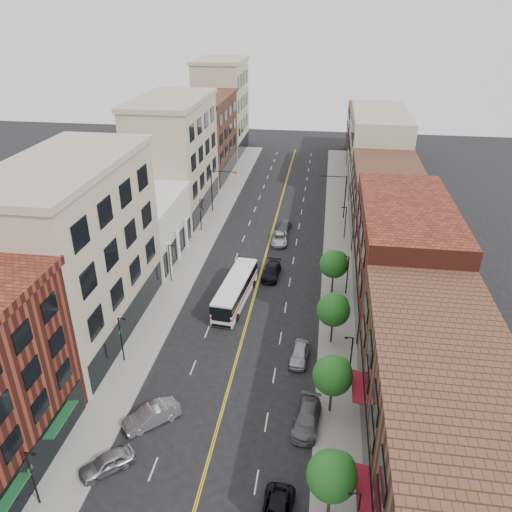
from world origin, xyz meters
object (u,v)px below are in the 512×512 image
at_px(car_angle_a, 107,463).
at_px(car_lane_behind, 247,267).
at_px(car_parked_mid, 307,418).
at_px(city_bus, 235,289).
at_px(car_parked_far, 300,354).
at_px(car_angle_b, 152,415).
at_px(car_lane_c, 285,226).
at_px(car_lane_b, 279,238).
at_px(car_lane_a, 271,272).

xyz_separation_m(car_angle_a, car_lane_behind, (5.60, 32.50, 0.01)).
height_order(car_parked_mid, car_lane_behind, car_parked_mid).
bearing_deg(city_bus, car_parked_far, -44.16).
relative_size(car_angle_b, car_lane_c, 1.18).
distance_m(car_angle_b, car_parked_mid, 13.10).
distance_m(car_angle_b, car_parked_far, 15.56).
relative_size(car_parked_mid, car_lane_b, 1.04).
height_order(car_lane_a, car_lane_b, car_lane_a).
bearing_deg(car_parked_far, car_lane_behind, 119.23).
bearing_deg(car_parked_mid, car_lane_c, 103.34).
bearing_deg(car_parked_far, city_bus, 134.67).
relative_size(car_angle_b, car_parked_far, 1.12).
bearing_deg(car_lane_behind, car_angle_a, 76.46).
relative_size(car_angle_a, car_lane_a, 0.82).
distance_m(car_lane_b, car_lane_c, 4.84).
bearing_deg(car_angle_b, car_angle_a, -62.53).
height_order(car_angle_b, car_lane_behind, car_angle_b).
bearing_deg(car_parked_far, car_parked_mid, -77.76).
height_order(city_bus, car_lane_a, city_bus).
bearing_deg(car_lane_b, car_lane_c, 82.39).
xyz_separation_m(car_angle_b, car_parked_mid, (13.00, 1.59, -0.06)).
relative_size(city_bus, car_lane_b, 2.38).
bearing_deg(car_lane_behind, car_angle_b, 78.36).
bearing_deg(car_parked_far, car_angle_b, -135.05).
xyz_separation_m(city_bus, car_parked_mid, (9.40, -18.23, -0.98)).
xyz_separation_m(car_angle_a, car_lane_a, (8.90, 31.58, 0.03)).
bearing_deg(city_bus, car_lane_c, 85.57).
height_order(car_angle_a, car_parked_far, car_parked_far).
height_order(car_angle_a, car_lane_behind, car_lane_behind).
bearing_deg(car_angle_b, car_parked_far, 87.62).
xyz_separation_m(car_angle_a, car_angle_b, (1.80, 5.06, 0.09)).
height_order(car_parked_far, car_lane_c, car_parked_far).
bearing_deg(car_lane_b, city_bus, -105.19).
bearing_deg(car_lane_c, car_lane_b, -86.33).
xyz_separation_m(car_lane_behind, car_lane_a, (3.30, -0.92, 0.02)).
relative_size(car_parked_mid, car_lane_a, 1.00).
height_order(car_angle_a, car_lane_a, car_lane_a).
height_order(car_lane_behind, car_lane_b, car_lane_behind).
xyz_separation_m(car_lane_b, car_lane_c, (0.34, 4.83, 0.01)).
xyz_separation_m(car_parked_mid, car_parked_far, (-1.18, 8.54, -0.00)).
height_order(car_angle_b, car_lane_a, car_angle_b).
height_order(car_angle_a, car_lane_c, car_angle_a).
relative_size(car_lane_a, car_lane_b, 1.04).
relative_size(car_angle_b, car_lane_b, 0.99).
distance_m(city_bus, car_lane_b, 17.42).
distance_m(city_bus, car_parked_mid, 20.53).
xyz_separation_m(car_angle_b, car_lane_a, (7.10, 26.52, -0.06)).
relative_size(city_bus, car_lane_a, 2.29).
xyz_separation_m(city_bus, car_lane_a, (3.50, 6.70, -0.98)).
distance_m(car_parked_far, car_lane_a, 17.06).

